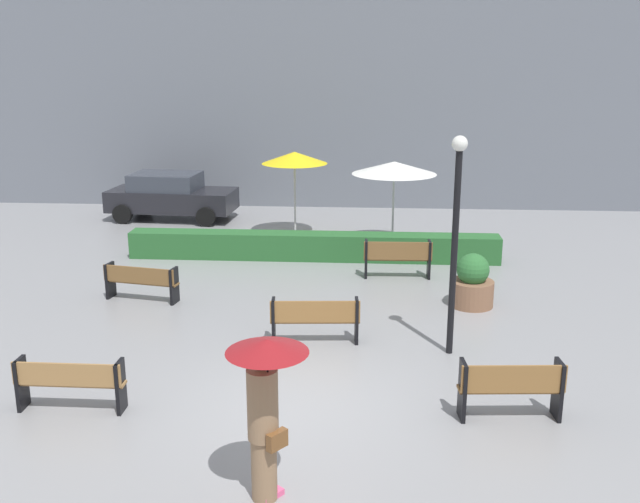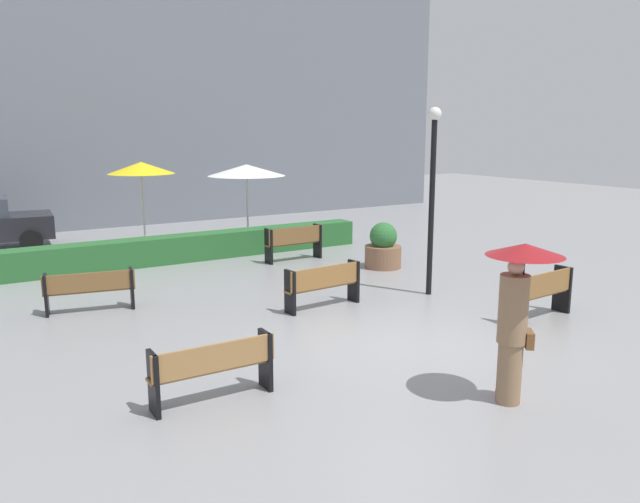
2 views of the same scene
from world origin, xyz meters
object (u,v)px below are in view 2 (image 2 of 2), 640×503
(bench_mid_center, at_px, (324,283))
(pedestrian_with_umbrella, at_px, (517,301))
(bench_far_left, at_px, (90,288))
(planter_pot, at_px, (383,248))
(bench_back_row, at_px, (294,241))
(patio_umbrella_white, at_px, (247,170))
(bench_near_right, at_px, (542,291))
(lamp_post, at_px, (432,182))
(bench_near_left, at_px, (213,366))
(patio_umbrella_yellow, at_px, (141,168))

(bench_mid_center, height_order, pedestrian_with_umbrella, pedestrian_with_umbrella)
(bench_far_left, height_order, planter_pot, planter_pot)
(pedestrian_with_umbrella, bearing_deg, bench_far_left, 118.13)
(bench_back_row, distance_m, patio_umbrella_white, 3.42)
(bench_near_right, distance_m, pedestrian_with_umbrella, 4.17)
(bench_far_left, xyz_separation_m, lamp_post, (6.62, -2.49, 1.98))
(bench_near_left, height_order, lamp_post, lamp_post)
(lamp_post, bearing_deg, patio_umbrella_yellow, 113.50)
(bench_near_right, distance_m, patio_umbrella_yellow, 12.13)
(lamp_post, xyz_separation_m, patio_umbrella_white, (-0.83, 7.55, -0.14))
(bench_far_left, bearing_deg, bench_near_right, -34.42)
(patio_umbrella_white, bearing_deg, bench_far_left, -138.87)
(bench_near_right, bearing_deg, patio_umbrella_yellow, 111.57)
(bench_near_left, distance_m, planter_pot, 8.69)
(bench_far_left, bearing_deg, lamp_post, -20.63)
(lamp_post, distance_m, patio_umbrella_white, 7.59)
(bench_back_row, xyz_separation_m, lamp_post, (0.80, -4.62, 1.90))
(bench_mid_center, xyz_separation_m, pedestrian_with_umbrella, (-0.22, -5.05, 0.88))
(patio_umbrella_white, bearing_deg, patio_umbrella_yellow, 159.24)
(planter_pot, height_order, patio_umbrella_yellow, patio_umbrella_yellow)
(bench_far_left, relative_size, patio_umbrella_yellow, 0.67)
(bench_near_left, relative_size, patio_umbrella_yellow, 0.65)
(pedestrian_with_umbrella, bearing_deg, patio_umbrella_yellow, 94.34)
(planter_pot, bearing_deg, bench_far_left, -178.70)
(bench_near_right, distance_m, lamp_post, 3.20)
(pedestrian_with_umbrella, distance_m, planter_pot, 8.25)
(bench_far_left, xyz_separation_m, bench_mid_center, (4.09, -2.19, 0.04))
(bench_near_left, xyz_separation_m, pedestrian_with_umbrella, (3.35, -2.08, 0.90))
(bench_near_left, distance_m, pedestrian_with_umbrella, 4.05)
(bench_far_left, distance_m, pedestrian_with_umbrella, 8.27)
(patio_umbrella_yellow, bearing_deg, pedestrian_with_umbrella, -85.66)
(bench_near_left, bearing_deg, patio_umbrella_yellow, 78.34)
(bench_back_row, bearing_deg, patio_umbrella_yellow, 126.29)
(bench_near_right, height_order, planter_pot, planter_pot)
(bench_back_row, height_order, planter_pot, planter_pot)
(bench_near_right, bearing_deg, patio_umbrella_white, 98.35)
(bench_mid_center, distance_m, patio_umbrella_white, 7.66)
(lamp_post, bearing_deg, bench_far_left, 159.37)
(bench_back_row, bearing_deg, patio_umbrella_white, 90.70)
(bench_back_row, height_order, pedestrian_with_umbrella, pedestrian_with_umbrella)
(bench_far_left, xyz_separation_m, bench_near_right, (7.26, -4.97, 0.06))
(bench_near_left, xyz_separation_m, lamp_post, (6.10, 2.67, 1.96))
(bench_back_row, relative_size, lamp_post, 0.42)
(bench_back_row, bearing_deg, planter_pot, -51.39)
(bench_near_left, height_order, pedestrian_with_umbrella, pedestrian_with_umbrella)
(bench_near_right, xyz_separation_m, patio_umbrella_yellow, (-4.40, 11.14, 1.89))
(pedestrian_with_umbrella, relative_size, planter_pot, 1.80)
(bench_near_left, bearing_deg, patio_umbrella_white, 62.72)
(bench_near_right, relative_size, patio_umbrella_white, 0.63)
(bench_near_right, bearing_deg, bench_back_row, 101.43)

